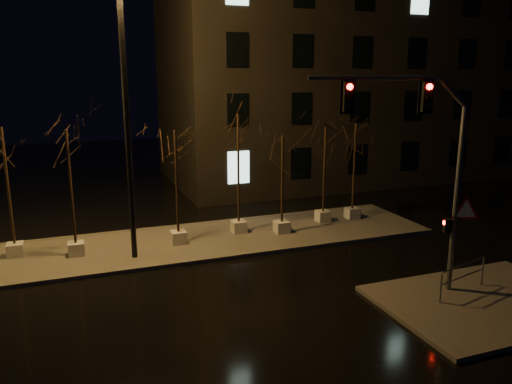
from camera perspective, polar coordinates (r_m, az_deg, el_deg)
name	(u,v)px	position (r m, az deg, el deg)	size (l,w,h in m)	color
ground	(240,296)	(17.68, -1.82, -11.76)	(90.00, 90.00, 0.00)	black
median	(198,241)	(23.01, -6.67, -5.59)	(22.00, 5.00, 0.15)	#484540
sidewalk_corner	(486,302)	(18.72, 24.81, -11.33)	(7.00, 5.00, 0.15)	#484540
building	(340,74)	(38.29, 9.61, 13.13)	(25.00, 12.00, 15.00)	black
tree_0	(4,157)	(22.14, -26.81, 3.60)	(1.80, 1.80, 5.47)	#B9B7AD
tree_1	(68,158)	(21.25, -20.65, 3.63)	(1.80, 1.80, 5.38)	#B9B7AD
tree_2	(176,156)	(21.67, -9.18, 4.07)	(1.80, 1.80, 5.18)	#B9B7AD
tree_3	(238,142)	(22.94, -2.05, 5.78)	(1.80, 1.80, 5.72)	#B9B7AD
tree_4	(282,157)	(23.01, 3.04, 3.99)	(1.80, 1.80, 4.77)	#B9B7AD
tree_5	(325,149)	(25.04, 7.89, 4.91)	(1.80, 1.80, 4.93)	#B9B7AD
tree_6	(355,145)	(25.84, 11.27, 5.29)	(1.80, 1.80, 5.07)	#B9B7AD
traffic_signal_mast	(425,154)	(17.32, 18.79, 4.14)	(5.67, 2.07, 7.29)	#5B5D63
streetlight_main	(125,99)	(20.07, -14.69, 10.25)	(2.78, 0.51, 11.13)	black
guard_rail_a	(463,274)	(18.62, 22.59, -8.65)	(2.42, 0.68, 1.08)	#5B5D63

